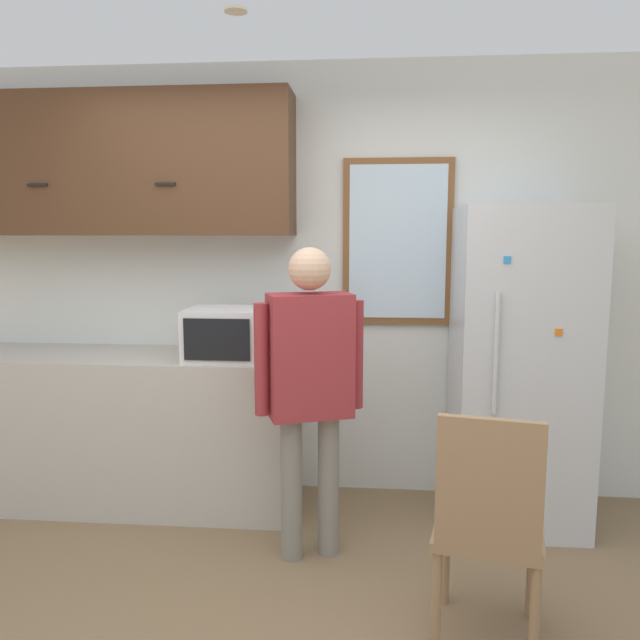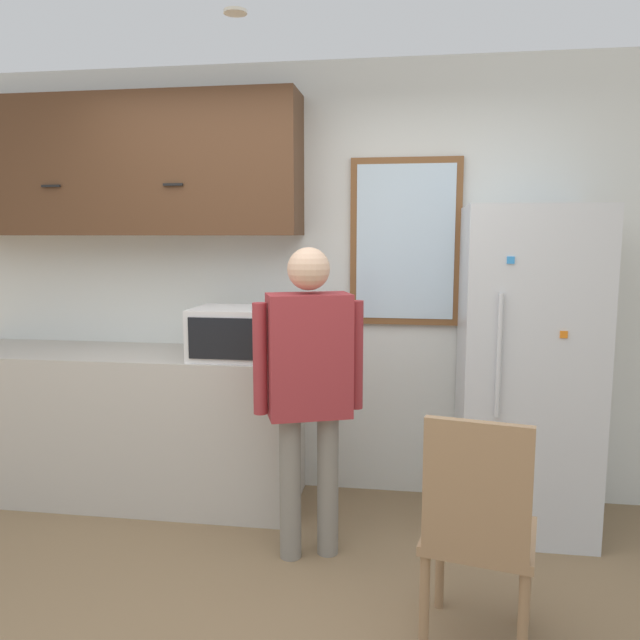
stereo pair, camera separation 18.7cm
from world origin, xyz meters
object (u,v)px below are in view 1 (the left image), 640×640
Objects in this scene: person at (310,374)px; refrigerator at (518,367)px; chair at (488,521)px; microwave at (233,334)px.

refrigerator is (1.14, 0.54, -0.06)m from person.
chair is at bearing -106.87° from refrigerator.
microwave is at bearing 116.28° from person.
person is at bearing -154.76° from refrigerator.
person is 1.61× the size of chair.
microwave is 0.29× the size of refrigerator.
microwave is 0.69m from person.
microwave reaches higher than chair.
microwave is at bearing -29.97° from chair.
person is 0.88× the size of refrigerator.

